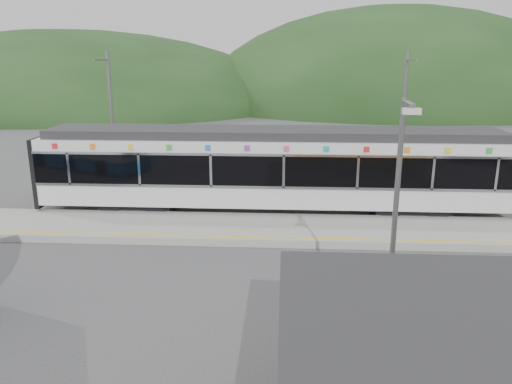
{
  "coord_description": "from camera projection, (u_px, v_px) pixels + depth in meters",
  "views": [
    {
      "loc": [
        1.44,
        -15.36,
        6.88
      ],
      "look_at": [
        0.49,
        1.0,
        2.32
      ],
      "focal_mm": 35.0,
      "sensor_mm": 36.0,
      "label": 1
    }
  ],
  "objects": [
    {
      "name": "ground",
      "position": [
        240.0,
        266.0,
        16.7
      ],
      "size": [
        120.0,
        120.0,
        0.0
      ],
      "primitive_type": "plane",
      "color": "#4C4C4F",
      "rests_on": "ground"
    },
    {
      "name": "hills",
      "position": [
        394.0,
        219.0,
        21.44
      ],
      "size": [
        146.0,
        149.0,
        26.0
      ],
      "color": "#1E3D19",
      "rests_on": "ground"
    },
    {
      "name": "platform",
      "position": [
        247.0,
        229.0,
        19.83
      ],
      "size": [
        26.0,
        3.2,
        0.3
      ],
      "primitive_type": "cube",
      "color": "#9E9E99",
      "rests_on": "ground"
    },
    {
      "name": "yellow_line",
      "position": [
        244.0,
        237.0,
        18.54
      ],
      "size": [
        26.0,
        0.1,
        0.01
      ],
      "primitive_type": "cube",
      "color": "yellow",
      "rests_on": "platform"
    },
    {
      "name": "train",
      "position": [
        273.0,
        167.0,
        21.86
      ],
      "size": [
        20.44,
        3.01,
        3.74
      ],
      "color": "black",
      "rests_on": "ground"
    },
    {
      "name": "catenary_mast_west",
      "position": [
        112.0,
        122.0,
        24.35
      ],
      "size": [
        0.18,
        1.8,
        7.0
      ],
      "color": "slate",
      "rests_on": "ground"
    },
    {
      "name": "catenary_mast_east",
      "position": [
        402.0,
        124.0,
        23.57
      ],
      "size": [
        0.18,
        1.8,
        7.0
      ],
      "color": "slate",
      "rests_on": "ground"
    },
    {
      "name": "lamp_post",
      "position": [
        397.0,
        209.0,
        10.94
      ],
      "size": [
        0.36,
        1.06,
        5.98
      ],
      "rotation": [
        0.0,
        0.0,
        -0.06
      ],
      "color": "slate",
      "rests_on": "ground"
    }
  ]
}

